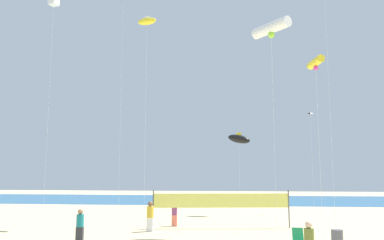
{
  "coord_description": "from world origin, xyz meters",
  "views": [
    {
      "loc": [
        2.87,
        -17.46,
        3.48
      ],
      "look_at": [
        -0.4,
        11.78,
        7.45
      ],
      "focal_mm": 36.87,
      "sensor_mm": 36.0,
      "label": 1
    }
  ],
  "objects_px": {
    "beachgoer_teal_shirt": "(80,224)",
    "kite_black_inflatable": "(239,139)",
    "volleyball_net": "(221,202)",
    "trash_barrel": "(337,239)",
    "kite_white_tube": "(271,28)",
    "kite_yellow_inflatable": "(147,22)",
    "kite_black_diamond": "(310,117)",
    "beachgoer_plum_shirt": "(174,213)",
    "kite_yellow_tube": "(316,63)",
    "beachgoer_mustard_shirt": "(150,215)",
    "folding_beach_chair": "(298,237)"
  },
  "relations": [
    {
      "from": "beachgoer_teal_shirt",
      "to": "volleyball_net",
      "type": "distance_m",
      "value": 9.17
    },
    {
      "from": "beachgoer_teal_shirt",
      "to": "kite_black_diamond",
      "type": "xyz_separation_m",
      "value": [
        14.88,
        17.0,
        7.74
      ]
    },
    {
      "from": "kite_yellow_tube",
      "to": "kite_black_inflatable",
      "type": "xyz_separation_m",
      "value": [
        -3.93,
        13.73,
        -2.76
      ]
    },
    {
      "from": "volleyball_net",
      "to": "kite_yellow_inflatable",
      "type": "relative_size",
      "value": 0.58
    },
    {
      "from": "beachgoer_mustard_shirt",
      "to": "kite_yellow_inflatable",
      "type": "height_order",
      "value": "kite_yellow_inflatable"
    },
    {
      "from": "folding_beach_chair",
      "to": "volleyball_net",
      "type": "distance_m",
      "value": 7.35
    },
    {
      "from": "beachgoer_mustard_shirt",
      "to": "kite_black_diamond",
      "type": "distance_m",
      "value": 19.37
    },
    {
      "from": "beachgoer_teal_shirt",
      "to": "kite_yellow_inflatable",
      "type": "relative_size",
      "value": 0.11
    },
    {
      "from": "kite_black_diamond",
      "to": "kite_yellow_tube",
      "type": "height_order",
      "value": "kite_yellow_tube"
    },
    {
      "from": "beachgoer_teal_shirt",
      "to": "kite_white_tube",
      "type": "height_order",
      "value": "kite_white_tube"
    },
    {
      "from": "beachgoer_teal_shirt",
      "to": "folding_beach_chair",
      "type": "height_order",
      "value": "beachgoer_teal_shirt"
    },
    {
      "from": "kite_black_diamond",
      "to": "kite_yellow_inflatable",
      "type": "bearing_deg",
      "value": -143.28
    },
    {
      "from": "volleyball_net",
      "to": "kite_white_tube",
      "type": "bearing_deg",
      "value": -48.02
    },
    {
      "from": "folding_beach_chair",
      "to": "kite_black_inflatable",
      "type": "relative_size",
      "value": 0.13
    },
    {
      "from": "kite_black_diamond",
      "to": "kite_white_tube",
      "type": "bearing_deg",
      "value": -107.96
    },
    {
      "from": "trash_barrel",
      "to": "volleyball_net",
      "type": "distance_m",
      "value": 8.33
    },
    {
      "from": "beachgoer_plum_shirt",
      "to": "kite_yellow_tube",
      "type": "relative_size",
      "value": 0.17
    },
    {
      "from": "kite_black_diamond",
      "to": "kite_yellow_tube",
      "type": "xyz_separation_m",
      "value": [
        -2.68,
        -16.44,
        0.54
      ]
    },
    {
      "from": "volleyball_net",
      "to": "beachgoer_mustard_shirt",
      "type": "bearing_deg",
      "value": -155.61
    },
    {
      "from": "beachgoer_plum_shirt",
      "to": "beachgoer_mustard_shirt",
      "type": "distance_m",
      "value": 2.71
    },
    {
      "from": "volleyball_net",
      "to": "trash_barrel",
      "type": "bearing_deg",
      "value": -46.34
    },
    {
      "from": "kite_white_tube",
      "to": "folding_beach_chair",
      "type": "bearing_deg",
      "value": -74.63
    },
    {
      "from": "kite_yellow_tube",
      "to": "kite_yellow_inflatable",
      "type": "bearing_deg",
      "value": 148.03
    },
    {
      "from": "kite_black_diamond",
      "to": "beachgoer_plum_shirt",
      "type": "bearing_deg",
      "value": -136.08
    },
    {
      "from": "trash_barrel",
      "to": "beachgoer_plum_shirt",
      "type": "bearing_deg",
      "value": 143.48
    },
    {
      "from": "beachgoer_mustard_shirt",
      "to": "kite_black_diamond",
      "type": "xyz_separation_m",
      "value": [
        12.09,
        13.06,
        7.67
      ]
    },
    {
      "from": "beachgoer_mustard_shirt",
      "to": "kite_white_tube",
      "type": "xyz_separation_m",
      "value": [
        7.35,
        -1.56,
        10.86
      ]
    },
    {
      "from": "beachgoer_mustard_shirt",
      "to": "kite_black_diamond",
      "type": "relative_size",
      "value": 0.2
    },
    {
      "from": "beachgoer_plum_shirt",
      "to": "kite_black_inflatable",
      "type": "height_order",
      "value": "kite_black_inflatable"
    },
    {
      "from": "trash_barrel",
      "to": "kite_black_inflatable",
      "type": "relative_size",
      "value": 0.12
    },
    {
      "from": "kite_yellow_tube",
      "to": "kite_black_diamond",
      "type": "bearing_deg",
      "value": 80.72
    },
    {
      "from": "beachgoer_plum_shirt",
      "to": "beachgoer_teal_shirt",
      "type": "xyz_separation_m",
      "value": [
        -3.89,
        -6.42,
        0.02
      ]
    },
    {
      "from": "beachgoer_plum_shirt",
      "to": "trash_barrel",
      "type": "bearing_deg",
      "value": 179.72
    },
    {
      "from": "beachgoer_mustard_shirt",
      "to": "kite_black_inflatable",
      "type": "relative_size",
      "value": 0.26
    },
    {
      "from": "beachgoer_plum_shirt",
      "to": "kite_yellow_inflatable",
      "type": "height_order",
      "value": "kite_yellow_inflatable"
    },
    {
      "from": "kite_black_diamond",
      "to": "kite_black_inflatable",
      "type": "bearing_deg",
      "value": -157.72
    },
    {
      "from": "beachgoer_plum_shirt",
      "to": "trash_barrel",
      "type": "height_order",
      "value": "beachgoer_plum_shirt"
    },
    {
      "from": "kite_yellow_inflatable",
      "to": "kite_black_inflatable",
      "type": "height_order",
      "value": "kite_yellow_inflatable"
    },
    {
      "from": "folding_beach_chair",
      "to": "kite_black_diamond",
      "type": "relative_size",
      "value": 0.1
    },
    {
      "from": "trash_barrel",
      "to": "kite_yellow_inflatable",
      "type": "distance_m",
      "value": 19.29
    },
    {
      "from": "beachgoer_plum_shirt",
      "to": "kite_white_tube",
      "type": "xyz_separation_m",
      "value": [
        6.25,
        -4.04,
        10.95
      ]
    },
    {
      "from": "trash_barrel",
      "to": "kite_white_tube",
      "type": "bearing_deg",
      "value": 135.85
    },
    {
      "from": "beachgoer_teal_shirt",
      "to": "kite_black_inflatable",
      "type": "xyz_separation_m",
      "value": [
        8.27,
        14.29,
        5.52
      ]
    },
    {
      "from": "beachgoer_mustard_shirt",
      "to": "kite_yellow_tube",
      "type": "xyz_separation_m",
      "value": [
        9.4,
        -3.38,
        8.21
      ]
    },
    {
      "from": "kite_white_tube",
      "to": "kite_yellow_tube",
      "type": "xyz_separation_m",
      "value": [
        2.05,
        -1.82,
        -2.65
      ]
    },
    {
      "from": "beachgoer_teal_shirt",
      "to": "kite_black_diamond",
      "type": "distance_m",
      "value": 23.88
    },
    {
      "from": "folding_beach_chair",
      "to": "kite_yellow_tube",
      "type": "relative_size",
      "value": 0.09
    },
    {
      "from": "beachgoer_plum_shirt",
      "to": "kite_black_inflatable",
      "type": "bearing_deg",
      "value": -82.82
    },
    {
      "from": "trash_barrel",
      "to": "kite_yellow_tube",
      "type": "relative_size",
      "value": 0.09
    },
    {
      "from": "trash_barrel",
      "to": "kite_white_tube",
      "type": "relative_size",
      "value": 0.07
    }
  ]
}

